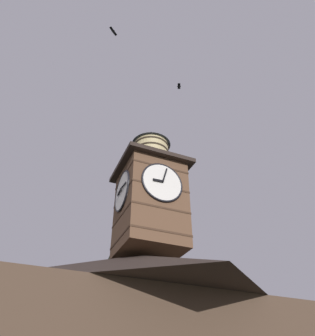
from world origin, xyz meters
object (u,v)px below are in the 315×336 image
Objects in this scene: clock_tower at (150,194)px; flying_bird_high at (113,31)px; pine_tree_behind at (130,299)px; moon at (174,288)px; flying_bird_low at (179,86)px.

flying_bird_high is at bearing 42.35° from clock_tower.
pine_tree_behind is 7.53× the size of moon.
flying_bird_low is at bearing 91.52° from pine_tree_behind.
pine_tree_behind reaches higher than clock_tower.
clock_tower is 33.87m from moon.
clock_tower is at bearing 78.65° from pine_tree_behind.
moon is 38.84m from flying_bird_high.
flying_bird_high reaches higher than moon.
flying_bird_low is at bearing 143.72° from clock_tower.
pine_tree_behind reaches higher than moon.
moon is 4.20× the size of flying_bird_high.
pine_tree_behind is at bearing -101.35° from clock_tower.
clock_tower is 7.99m from pine_tree_behind.
pine_tree_behind is at bearing 57.78° from moon.
clock_tower is 3.42× the size of moon.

